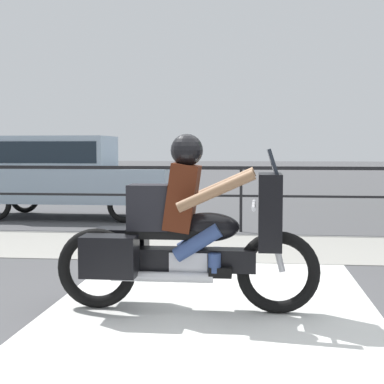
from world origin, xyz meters
TOP-DOWN VIEW (x-y plane):
  - ground_plane at (0.00, 0.00)m, footprint 120.00×120.00m
  - sidewalk_band at (0.00, 3.40)m, footprint 44.00×2.40m
  - crosswalk_band at (-0.13, -0.20)m, footprint 2.99×6.00m
  - fence_railing at (0.00, 5.03)m, footprint 36.00×0.05m
  - motorcycle at (-0.38, -0.05)m, footprint 2.39×0.76m
  - parked_car at (-3.73, 6.79)m, footprint 4.29×1.67m

SIDE VIEW (x-z plane):
  - ground_plane at x=0.00m, z-range 0.00..0.00m
  - crosswalk_band at x=-0.13m, z-range 0.00..0.01m
  - sidewalk_band at x=0.00m, z-range 0.00..0.01m
  - motorcycle at x=-0.38m, z-range -0.10..1.50m
  - fence_railing at x=0.00m, z-range 0.33..1.48m
  - parked_car at x=-3.73m, z-range 0.11..1.82m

